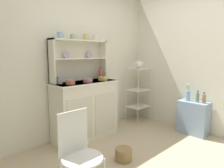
% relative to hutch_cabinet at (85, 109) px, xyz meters
% --- Properties ---
extents(wall_back, '(3.84, 0.05, 2.50)m').
position_rel_hutch_cabinet_xyz_m(wall_back, '(-0.02, 0.26, 0.78)').
color(wall_back, silver).
rests_on(wall_back, ground).
extents(wall_right, '(0.05, 3.84, 2.50)m').
position_rel_hutch_cabinet_xyz_m(wall_right, '(1.61, -1.37, 0.78)').
color(wall_right, silver).
rests_on(wall_right, ground).
extents(hutch_cabinet, '(1.07, 0.45, 0.92)m').
position_rel_hutch_cabinet_xyz_m(hutch_cabinet, '(0.00, 0.00, 0.00)').
color(hutch_cabinet, silver).
rests_on(hutch_cabinet, ground).
extents(hutch_shelf_unit, '(0.99, 0.18, 0.65)m').
position_rel_hutch_cabinet_xyz_m(hutch_shelf_unit, '(0.00, 0.16, 0.83)').
color(hutch_shelf_unit, silver).
rests_on(hutch_shelf_unit, hutch_cabinet).
extents(bakers_rack, '(0.41, 0.33, 1.07)m').
position_rel_hutch_cabinet_xyz_m(bakers_rack, '(1.27, -0.05, 0.20)').
color(bakers_rack, silver).
rests_on(bakers_rack, ground).
extents(side_shelf_blue, '(0.28, 0.48, 0.56)m').
position_rel_hutch_cabinet_xyz_m(side_shelf_blue, '(1.42, -1.13, -0.19)').
color(side_shelf_blue, '#849EBC').
rests_on(side_shelf_blue, ground).
extents(wire_chair, '(0.36, 0.36, 0.85)m').
position_rel_hutch_cabinet_xyz_m(wire_chair, '(-0.92, -1.13, 0.05)').
color(wire_chair, white).
rests_on(wire_chair, ground).
extents(floor_basket, '(0.22, 0.22, 0.16)m').
position_rel_hutch_cabinet_xyz_m(floor_basket, '(-0.09, -0.91, -0.39)').
color(floor_basket, '#93754C').
rests_on(floor_basket, ground).
extents(cup_sky_0, '(0.10, 0.08, 0.09)m').
position_rel_hutch_cabinet_xyz_m(cup_sky_0, '(-0.34, 0.12, 1.14)').
color(cup_sky_0, '#8EB2D1').
rests_on(cup_sky_0, hutch_shelf_unit).
extents(cup_sage_1, '(0.10, 0.08, 0.08)m').
position_rel_hutch_cabinet_xyz_m(cup_sage_1, '(-0.12, 0.12, 1.14)').
color(cup_sage_1, '#9EB78E').
rests_on(cup_sage_1, hutch_shelf_unit).
extents(cup_gold_2, '(0.08, 0.07, 0.09)m').
position_rel_hutch_cabinet_xyz_m(cup_gold_2, '(0.12, 0.12, 1.14)').
color(cup_gold_2, '#DBB760').
rests_on(cup_gold_2, hutch_shelf_unit).
extents(cup_cream_3, '(0.09, 0.08, 0.09)m').
position_rel_hutch_cabinet_xyz_m(cup_cream_3, '(0.32, 0.12, 1.14)').
color(cup_cream_3, silver).
rests_on(cup_cream_3, hutch_shelf_unit).
extents(bowl_mixing_large, '(0.13, 0.13, 0.06)m').
position_rel_hutch_cabinet_xyz_m(bowl_mixing_large, '(-0.31, -0.07, 0.48)').
color(bowl_mixing_large, '#C67556').
rests_on(bowl_mixing_large, hutch_cabinet).
extents(bowl_floral_medium, '(0.15, 0.15, 0.05)m').
position_rel_hutch_cabinet_xyz_m(bowl_floral_medium, '(0.00, -0.07, 0.47)').
color(bowl_floral_medium, '#D17A84').
rests_on(bowl_floral_medium, hutch_cabinet).
extents(bowl_cream_small, '(0.16, 0.16, 0.06)m').
position_rel_hutch_cabinet_xyz_m(bowl_cream_small, '(0.31, -0.07, 0.48)').
color(bowl_cream_small, '#DBB760').
rests_on(bowl_cream_small, hutch_cabinet).
extents(jam_bottle, '(0.06, 0.06, 0.20)m').
position_rel_hutch_cabinet_xyz_m(jam_bottle, '(0.39, 0.09, 0.53)').
color(jam_bottle, '#B74C47').
rests_on(jam_bottle, hutch_cabinet).
extents(utensil_jar, '(0.08, 0.08, 0.24)m').
position_rel_hutch_cabinet_xyz_m(utensil_jar, '(-0.39, 0.08, 0.51)').
color(utensil_jar, '#B2B7C6').
rests_on(utensil_jar, hutch_cabinet).
extents(porcelain_teapot, '(0.24, 0.15, 0.17)m').
position_rel_hutch_cabinet_xyz_m(porcelain_teapot, '(1.27, -0.05, 0.67)').
color(porcelain_teapot, white).
rests_on(porcelain_teapot, bakers_rack).
extents(flower_vase, '(0.08, 0.08, 0.30)m').
position_rel_hutch_cabinet_xyz_m(flower_vase, '(1.42, -1.01, 0.18)').
color(flower_vase, '#8EB2D1').
rests_on(flower_vase, side_shelf_blue).
extents(oil_bottle, '(0.06, 0.06, 0.19)m').
position_rel_hutch_cabinet_xyz_m(oil_bottle, '(1.42, -1.18, 0.16)').
color(oil_bottle, '#6B8C60').
rests_on(oil_bottle, side_shelf_blue).
extents(vinegar_bottle, '(0.06, 0.06, 0.18)m').
position_rel_hutch_cabinet_xyz_m(vinegar_bottle, '(1.42, -1.28, 0.16)').
color(vinegar_bottle, '#99704C').
rests_on(vinegar_bottle, side_shelf_blue).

